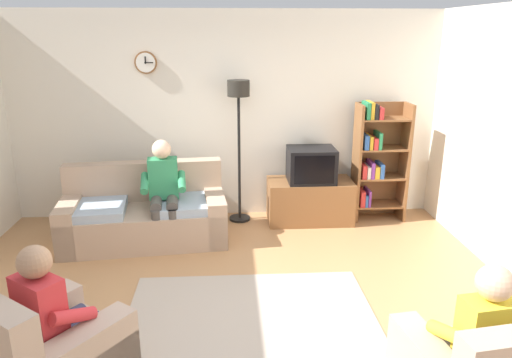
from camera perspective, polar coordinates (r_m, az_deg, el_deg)
ground_plane at (r=4.38m, az=-3.26°, el=-16.44°), size 12.00×12.00×0.00m
back_wall_assembly at (r=6.40m, az=-3.64°, el=7.50°), size 6.20×0.17×2.70m
couch at (r=5.89m, az=-13.15°, el=-4.28°), size 1.98×1.07×0.90m
tv_stand at (r=6.36m, az=6.41°, el=-2.60°), size 1.10×0.56×0.56m
tv at (r=6.19m, az=6.60°, el=1.69°), size 0.60×0.49×0.44m
bookshelf at (r=6.48m, az=14.15°, el=2.35°), size 0.68×0.36×1.58m
floor_lamp at (r=6.08m, az=-2.08°, el=7.97°), size 0.28×0.28×1.85m
armchair_near_window at (r=3.76m, az=-23.55°, el=-18.91°), size 1.17×1.18×0.90m
area_rug at (r=4.33m, az=-0.53°, el=-16.77°), size 2.20×1.70×0.01m
person_on_couch at (r=5.62m, az=-10.97°, el=-1.00°), size 0.54×0.56×1.24m
person_in_left_armchair at (r=3.63m, az=-22.95°, el=-14.29°), size 0.62×0.64×1.12m
person_in_right_armchair at (r=3.44m, az=24.78°, el=-16.40°), size 0.55×0.57×1.12m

